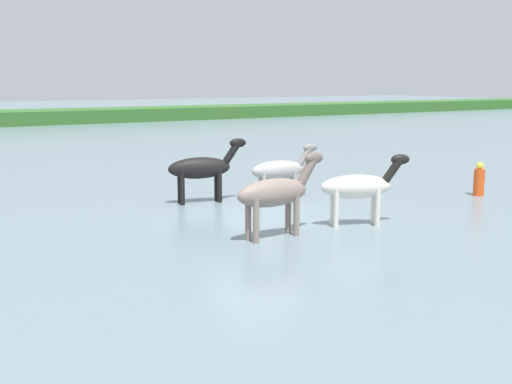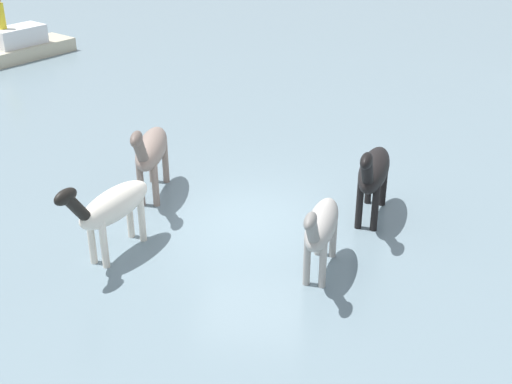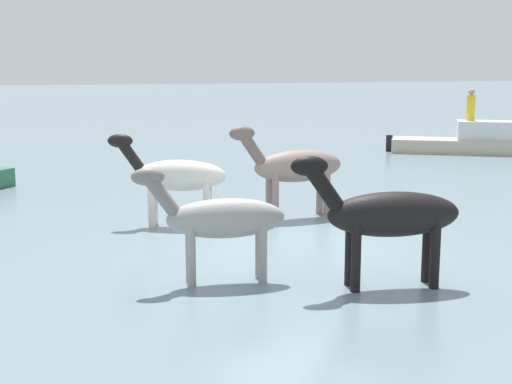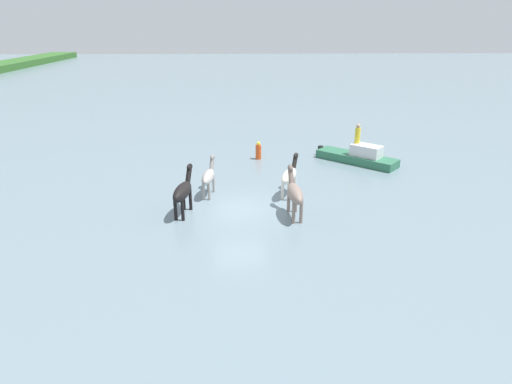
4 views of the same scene
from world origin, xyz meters
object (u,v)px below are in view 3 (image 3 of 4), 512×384
horse_dark_mare (175,176)px  boat_dinghy_port (469,144)px  person_spotter_bow (471,106)px  horse_lead (220,219)px  horse_dun_straggler (294,167)px  horse_chestnut_trailing (388,215)px

horse_dark_mare → boat_dinghy_port: horse_dark_mare is taller
horse_dark_mare → person_spotter_bow: bearing=-124.8°
boat_dinghy_port → person_spotter_bow: person_spotter_bow is taller
horse_lead → horse_dun_straggler: bearing=-116.4°
boat_dinghy_port → horse_dun_straggler: bearing=-109.9°
horse_lead → person_spotter_bow: person_spotter_bow is taller
horse_dark_mare → boat_dinghy_port: size_ratio=0.44×
horse_lead → horse_chestnut_trailing: bearing=164.8°
horse_dark_mare → person_spotter_bow: size_ratio=2.02×
horse_chestnut_trailing → horse_dark_mare: (2.14, -5.01, -0.06)m
horse_dun_straggler → horse_lead: horse_dun_straggler is taller
horse_chestnut_trailing → horse_dark_mare: horse_chestnut_trailing is taller
horse_chestnut_trailing → horse_dun_straggler: bearing=-84.8°
person_spotter_bow → horse_chestnut_trailing: bearing=51.3°
horse_dun_straggler → person_spotter_bow: size_ratio=2.21×
horse_dark_mare → horse_lead: size_ratio=1.03×
horse_chestnut_trailing → person_spotter_bow: size_ratio=2.18×
boat_dinghy_port → horse_chestnut_trailing: bearing=-98.2°
horse_dun_straggler → horse_lead: (2.75, 3.97, -0.13)m
boat_dinghy_port → person_spotter_bow: (-0.09, -0.12, 1.44)m
horse_dun_straggler → horse_lead: 4.83m
horse_dun_straggler → horse_dark_mare: (2.60, -0.05, -0.08)m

